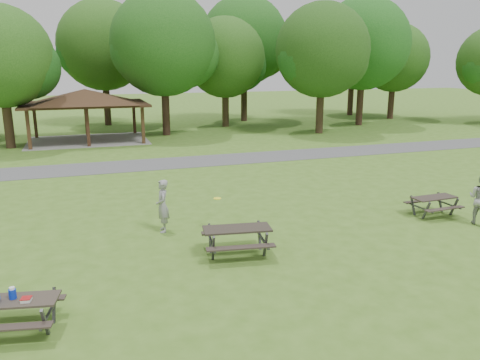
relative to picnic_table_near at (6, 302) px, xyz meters
name	(u,v)px	position (x,y,z in m)	size (l,w,h in m)	color
ground	(252,257)	(6.21, 2.06, -0.69)	(160.00, 160.00, 0.00)	#426D1F
asphalt_path	(166,163)	(6.21, 16.06, -0.68)	(120.00, 3.20, 0.02)	#4C4C4F
pavilion	(85,99)	(2.21, 26.06, 2.37)	(8.60, 7.01, 3.76)	#392415
tree_row_d	(2,60)	(-2.71, 24.59, 5.08)	(6.93, 6.60, 9.27)	#312215
tree_row_e	(165,47)	(8.31, 27.09, 6.09)	(8.40, 8.00, 11.02)	black
tree_row_f	(226,60)	(14.29, 30.59, 5.15)	(7.35, 7.00, 9.55)	#2F2114
tree_row_g	(323,53)	(20.30, 24.09, 5.64)	(7.77, 7.40, 10.25)	black
tree_row_h	(364,46)	(26.31, 27.59, 6.34)	(8.61, 8.20, 11.37)	#311D15
tree_row_i	(395,60)	(32.29, 31.09, 5.22)	(7.14, 6.80, 9.52)	#311D16
tree_deep_b	(104,48)	(4.31, 35.09, 6.20)	(8.40, 8.00, 11.13)	black
tree_deep_c	(245,43)	(17.31, 34.09, 6.76)	(8.82, 8.40, 11.90)	black
tree_deep_d	(354,49)	(30.31, 35.59, 6.34)	(8.40, 8.00, 11.27)	black
picnic_table_near	(6,302)	(0.00, 0.00, 0.00)	(1.97, 1.70, 1.20)	#312A23
picnic_table_middle	(237,234)	(5.86, 2.38, -0.06)	(2.19, 1.87, 0.86)	black
picnic_table_far	(434,201)	(13.96, 3.54, -0.15)	(1.72, 1.41, 0.73)	#2B241F
frisbee_in_flight	(217,198)	(5.89, 4.58, 0.43)	(0.27, 0.27, 0.02)	#FFFD28
frisbee_thrower	(163,206)	(4.13, 5.05, 0.20)	(0.65, 0.43, 1.78)	gray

